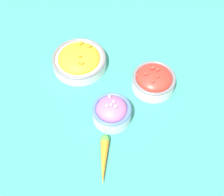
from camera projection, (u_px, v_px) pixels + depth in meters
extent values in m
plane|color=#337F75|center=(112.00, 103.00, 1.02)|extent=(3.00, 3.00, 0.00)
cylinder|color=silver|center=(112.00, 113.00, 0.96)|extent=(0.12, 0.12, 0.05)
torus|color=#4766B7|center=(112.00, 109.00, 0.94)|extent=(0.12, 0.12, 0.01)
ellipsoid|color=#9E5B8E|center=(112.00, 109.00, 0.94)|extent=(0.10, 0.10, 0.05)
cube|color=#C699C1|center=(116.00, 107.00, 0.92)|extent=(0.01, 0.01, 0.01)
cube|color=#C699C1|center=(113.00, 102.00, 0.92)|extent=(0.01, 0.01, 0.01)
cube|color=#C699C1|center=(111.00, 105.00, 0.92)|extent=(0.01, 0.01, 0.01)
cube|color=#C699C1|center=(109.00, 97.00, 0.94)|extent=(0.01, 0.01, 0.01)
cube|color=#C699C1|center=(107.00, 106.00, 0.92)|extent=(0.01, 0.01, 0.01)
cylinder|color=silver|center=(80.00, 62.00, 1.09)|extent=(0.19, 0.19, 0.04)
torus|color=slate|center=(79.00, 58.00, 1.07)|extent=(0.19, 0.19, 0.01)
ellipsoid|color=orange|center=(79.00, 58.00, 1.07)|extent=(0.15, 0.15, 0.06)
cube|color=#F4A828|center=(79.00, 44.00, 1.07)|extent=(0.01, 0.01, 0.01)
cube|color=#F4A828|center=(80.00, 56.00, 1.04)|extent=(0.01, 0.01, 0.01)
cube|color=#F4A828|center=(82.00, 63.00, 1.03)|extent=(0.01, 0.01, 0.01)
cube|color=#F4A828|center=(80.00, 62.00, 1.03)|extent=(0.01, 0.01, 0.01)
cube|color=#F4A828|center=(89.00, 46.00, 1.07)|extent=(0.01, 0.01, 0.01)
cube|color=#F4A828|center=(81.00, 43.00, 1.08)|extent=(0.01, 0.01, 0.01)
cylinder|color=silver|center=(153.00, 82.00, 1.04)|extent=(0.14, 0.14, 0.04)
torus|color=slate|center=(154.00, 78.00, 1.02)|extent=(0.14, 0.14, 0.01)
ellipsoid|color=red|center=(154.00, 78.00, 1.02)|extent=(0.12, 0.12, 0.05)
ellipsoid|color=red|center=(152.00, 68.00, 1.00)|extent=(0.01, 0.01, 0.01)
ellipsoid|color=red|center=(146.00, 74.00, 0.99)|extent=(0.01, 0.01, 0.01)
ellipsoid|color=red|center=(158.00, 76.00, 0.99)|extent=(0.01, 0.02, 0.01)
ellipsoid|color=red|center=(154.00, 67.00, 1.01)|extent=(0.01, 0.01, 0.01)
ellipsoid|color=red|center=(153.00, 80.00, 0.98)|extent=(0.02, 0.01, 0.01)
ellipsoid|color=red|center=(158.00, 69.00, 1.00)|extent=(0.01, 0.01, 0.01)
cone|color=orange|center=(104.00, 162.00, 0.89)|extent=(0.13, 0.07, 0.03)
sphere|color=#4C9338|center=(105.00, 139.00, 0.93)|extent=(0.03, 0.03, 0.03)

